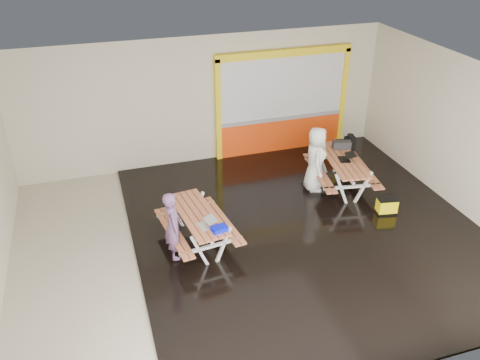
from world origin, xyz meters
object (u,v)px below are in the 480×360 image
object	(u,v)px
dark_case	(329,188)
person_right	(316,159)
blue_pouch	(219,229)
toolbox	(342,145)
laptop_right	(346,158)
fluke_bag	(387,206)
laptop_left	(207,224)
picnic_table_right	(342,166)
backpack	(350,143)
picnic_table_left	(198,221)
person_left	(173,225)

from	to	relation	value
dark_case	person_right	bearing A→B (deg)	142.15
blue_pouch	toolbox	size ratio (longest dim) A/B	0.60
laptop_right	fluke_bag	size ratio (longest dim) A/B	0.91
person_right	fluke_bag	distance (m)	2.02
dark_case	laptop_left	bearing A→B (deg)	-155.60
laptop_left	fluke_bag	size ratio (longest dim) A/B	0.80
picnic_table_right	person_right	world-z (taller)	person_right
picnic_table_right	blue_pouch	distance (m)	4.23
backpack	person_right	bearing A→B (deg)	-149.58
picnic_table_left	picnic_table_right	bearing A→B (deg)	17.56
laptop_right	backpack	bearing A→B (deg)	56.98
person_left	blue_pouch	xyz separation A→B (m)	(0.84, -0.40, 0.01)
person_right	toolbox	distance (m)	1.03
person_left	fluke_bag	size ratio (longest dim) A/B	2.90
toolbox	laptop_left	bearing A→B (deg)	-151.14
backpack	dark_case	bearing A→B (deg)	-135.37
laptop_right	dark_case	distance (m)	0.88
dark_case	picnic_table_right	bearing A→B (deg)	20.13
dark_case	fluke_bag	distance (m)	1.55
person_right	laptop_left	world-z (taller)	person_right
picnic_table_left	laptop_right	bearing A→B (deg)	16.42
picnic_table_left	laptop_right	size ratio (longest dim) A/B	4.61
laptop_right	toolbox	world-z (taller)	toolbox
laptop_right	toolbox	xyz separation A→B (m)	(0.19, 0.62, 0.05)
blue_pouch	picnic_table_right	bearing A→B (deg)	28.04
fluke_bag	laptop_right	bearing A→B (deg)	105.79
dark_case	backpack	bearing A→B (deg)	44.63
person_right	dark_case	size ratio (longest dim) A/B	4.41
person_right	laptop_left	bearing A→B (deg)	139.49
picnic_table_left	blue_pouch	xyz separation A→B (m)	(0.27, -0.72, 0.23)
blue_pouch	fluke_bag	bearing A→B (deg)	7.43
person_left	person_right	bearing A→B (deg)	-63.34
laptop_left	dark_case	distance (m)	3.97
blue_pouch	dark_case	xyz separation A→B (m)	(3.36, 1.85, -0.71)
picnic_table_right	blue_pouch	world-z (taller)	blue_pouch
person_left	dark_case	world-z (taller)	person_left
person_left	laptop_left	size ratio (longest dim) A/B	3.64
picnic_table_left	fluke_bag	world-z (taller)	picnic_table_left
person_right	toolbox	world-z (taller)	person_right
person_left	laptop_right	bearing A→B (deg)	-68.77
fluke_bag	dark_case	bearing A→B (deg)	121.95
person_right	toolbox	size ratio (longest dim) A/B	3.35
picnic_table_left	laptop_left	size ratio (longest dim) A/B	5.23
picnic_table_left	picnic_table_right	world-z (taller)	picnic_table_right
person_right	fluke_bag	world-z (taller)	person_right
picnic_table_right	fluke_bag	xyz separation A→B (m)	(0.45, -1.44, -0.40)
picnic_table_left	blue_pouch	bearing A→B (deg)	-69.69
laptop_right	fluke_bag	xyz separation A→B (m)	(0.39, -1.37, -0.65)
person_right	backpack	xyz separation A→B (m)	(1.39, 0.81, -0.11)
backpack	dark_case	world-z (taller)	backpack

